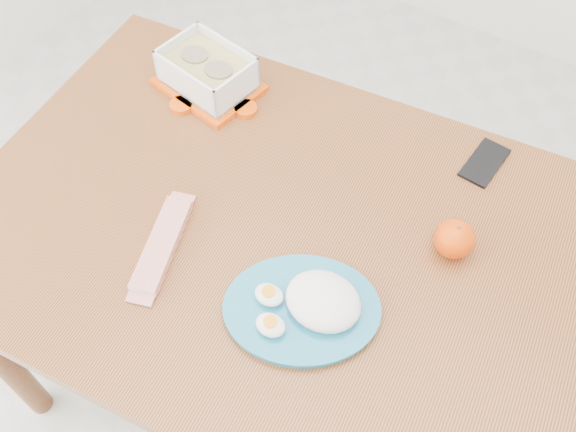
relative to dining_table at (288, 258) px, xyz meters
The scene contains 7 objects.
ground 0.66m from the dining_table, ahead, with size 3.50×3.50×0.00m, color #B7B7B2.
dining_table is the anchor object (origin of this frame).
food_container 0.47m from the dining_table, 146.33° to the left, with size 0.25×0.20×0.09m.
orange_fruit 0.34m from the dining_table, 25.49° to the left, with size 0.08×0.08×0.08m, color #F54F04.
rice_plate 0.21m from the dining_table, 45.45° to the right, with size 0.38×0.38×0.08m.
candy_bar 0.26m from the dining_table, 140.37° to the right, with size 0.21×0.05×0.02m, color red.
smartphone 0.46m from the dining_table, 55.55° to the left, with size 0.06×0.13×0.01m, color black.
Camera 1 is at (0.31, -0.59, 1.79)m, focal length 40.00 mm.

